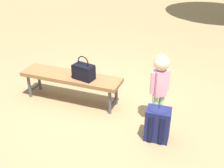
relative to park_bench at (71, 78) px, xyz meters
name	(u,v)px	position (x,y,z in m)	size (l,w,h in m)	color
ground_plane	(103,106)	(0.53, 0.07, -0.39)	(40.00, 40.00, 0.00)	#8C704C
park_bench	(71,78)	(0.00, 0.00, 0.00)	(1.64, 0.59, 0.45)	brown
handbag	(84,71)	(0.25, -0.01, 0.18)	(0.33, 0.21, 0.37)	black
child_standing	(160,78)	(1.40, 0.08, 0.29)	(0.21, 0.22, 1.03)	#B2D8B2
backpack_large	(158,122)	(1.53, -0.29, -0.14)	(0.34, 0.31, 0.52)	#191E4C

